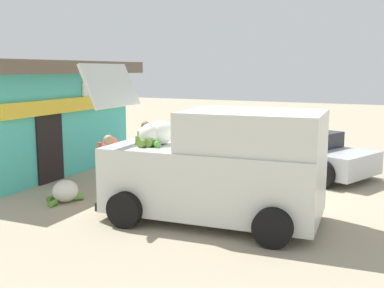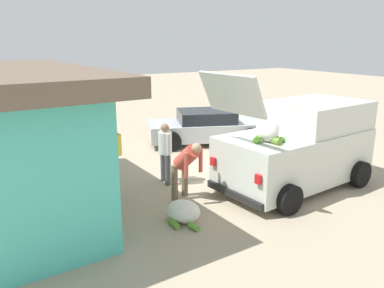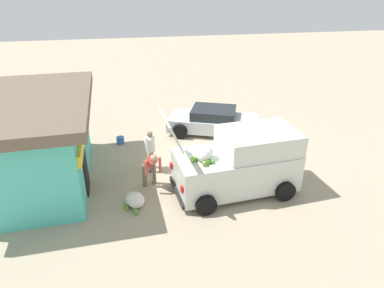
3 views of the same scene
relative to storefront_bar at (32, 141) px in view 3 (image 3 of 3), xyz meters
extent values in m
plane|color=tan|center=(0.16, -6.25, -1.58)|extent=(60.00, 60.00, 0.00)
cube|color=#4CC6B7|center=(0.00, 0.01, -0.23)|extent=(5.48, 3.51, 2.70)
cube|color=yellow|center=(0.08, -1.68, 0.31)|extent=(5.06, 0.36, 0.36)
cube|color=black|center=(-0.88, -1.69, -0.58)|extent=(0.90, 0.10, 2.00)
cube|color=white|center=(1.25, -1.60, 0.58)|extent=(1.50, 0.13, 0.60)
cube|color=brown|center=(0.00, 0.01, 1.29)|extent=(6.34, 4.37, 0.33)
cube|color=silver|center=(-1.78, -6.55, -0.80)|extent=(2.20, 4.08, 1.21)
cube|color=silver|center=(-1.71, -7.29, 0.16)|extent=(1.99, 2.59, 0.70)
cube|color=black|center=(-1.60, -8.45, 0.12)|extent=(1.57, 0.22, 0.53)
cube|color=silver|center=(-1.97, -4.41, 0.92)|extent=(1.70, 0.57, 0.85)
ellipsoid|color=silver|center=(-1.90, -5.51, 0.03)|extent=(0.55, 0.46, 0.46)
ellipsoid|color=silver|center=(-2.05, -5.37, 0.02)|extent=(0.51, 0.42, 0.42)
cylinder|color=olive|center=(-2.33, -5.37, -0.12)|extent=(0.25, 0.16, 0.15)
cylinder|color=#65B330|center=(-2.01, -5.12, -0.12)|extent=(0.26, 0.28, 0.15)
cylinder|color=#4E9A39|center=(-2.21, -5.55, -0.13)|extent=(0.27, 0.30, 0.12)
cylinder|color=olive|center=(-2.20, -5.46, -0.11)|extent=(0.30, 0.17, 0.16)
cube|color=black|center=(-1.96, -4.55, -1.32)|extent=(1.76, 0.24, 0.16)
cube|color=red|center=(-2.68, -4.61, -0.74)|extent=(0.14, 0.07, 0.20)
cube|color=red|center=(-1.24, -4.48, -0.74)|extent=(0.14, 0.07, 0.20)
cylinder|color=black|center=(-2.64, -7.97, -1.25)|extent=(0.28, 0.67, 0.65)
cylinder|color=black|center=(-0.66, -7.78, -1.25)|extent=(0.28, 0.67, 0.65)
cylinder|color=black|center=(-2.89, -5.31, -1.25)|extent=(0.28, 0.67, 0.65)
cylinder|color=black|center=(-0.91, -5.13, -1.25)|extent=(0.28, 0.67, 0.65)
cube|color=#B2B7BC|center=(2.91, -6.97, -1.11)|extent=(3.06, 4.37, 0.57)
cube|color=#1E2328|center=(2.91, -6.97, -0.62)|extent=(2.11, 2.35, 0.41)
cylinder|color=black|center=(4.27, -6.03, -1.24)|extent=(0.45, 0.71, 0.68)
cylinder|color=black|center=(2.53, -5.36, -1.24)|extent=(0.45, 0.71, 0.68)
cylinder|color=black|center=(3.29, -8.58, -1.24)|extent=(0.45, 0.71, 0.68)
cylinder|color=black|center=(1.55, -7.90, -1.24)|extent=(0.45, 0.71, 0.68)
cylinder|color=#4C4C51|center=(-0.10, -3.88, -1.18)|extent=(0.15, 0.15, 0.79)
cylinder|color=#4C4C51|center=(0.24, -3.93, -1.18)|extent=(0.15, 0.15, 0.79)
cylinder|color=silver|center=(0.07, -3.91, -0.51)|extent=(0.38, 0.38, 0.56)
sphere|color=#8C6647|center=(0.07, -3.91, -0.13)|extent=(0.21, 0.21, 0.21)
cylinder|color=silver|center=(-0.17, -3.87, -0.50)|extent=(0.09, 0.09, 0.53)
cylinder|color=silver|center=(0.31, -3.94, -0.50)|extent=(0.09, 0.09, 0.53)
cylinder|color=#726047|center=(-0.90, -3.92, -1.17)|extent=(0.15, 0.15, 0.82)
cylinder|color=#726047|center=(-1.01, -3.59, -1.17)|extent=(0.15, 0.15, 0.82)
cylinder|color=#CC4C3F|center=(-1.16, -3.82, -0.56)|extent=(0.73, 0.52, 0.65)
sphere|color=tan|center=(-1.44, -3.91, -0.28)|extent=(0.22, 0.22, 0.22)
cylinder|color=#CC4C3F|center=(-1.29, -4.11, -0.63)|extent=(0.09, 0.09, 0.55)
cylinder|color=#CC4C3F|center=(-1.44, -3.66, -0.63)|extent=(0.09, 0.09, 0.55)
ellipsoid|color=silver|center=(-2.08, -3.21, -1.35)|extent=(0.89, 0.85, 0.46)
cylinder|color=#5C9D36|center=(-2.48, -3.22, -1.52)|extent=(0.25, 0.17, 0.12)
cylinder|color=#65A942|center=(-1.92, -3.36, -1.51)|extent=(0.31, 0.32, 0.14)
cylinder|color=olive|center=(-2.16, -2.95, -1.52)|extent=(0.34, 0.13, 0.12)
cylinder|color=green|center=(-1.94, -3.11, -1.52)|extent=(0.24, 0.14, 0.12)
cylinder|color=blue|center=(2.51, -2.76, -1.42)|extent=(0.32, 0.32, 0.31)
camera|label=1|loc=(-9.55, -9.98, 1.23)|focal=43.60mm
camera|label=2|loc=(-8.21, 0.23, 1.97)|focal=35.67mm
camera|label=3|loc=(-11.07, -3.34, 4.98)|focal=32.05mm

